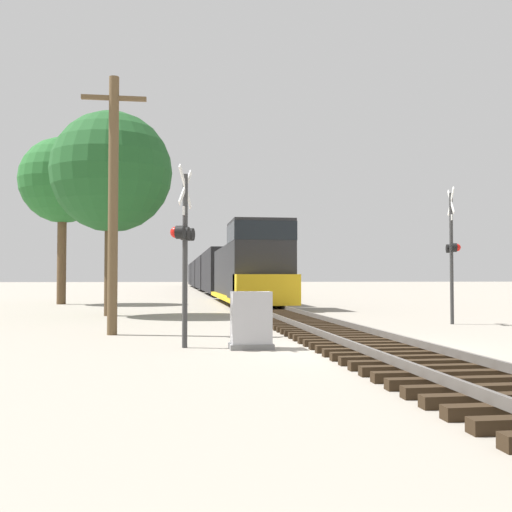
% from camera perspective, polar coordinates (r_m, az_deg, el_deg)
% --- Properties ---
extents(ground_plane, '(400.00, 400.00, 0.00)m').
position_cam_1_polar(ground_plane, '(13.47, 10.88, -8.82)').
color(ground_plane, gray).
extents(rail_track_bed, '(2.60, 160.00, 0.31)m').
position_cam_1_polar(rail_track_bed, '(13.46, 10.87, -8.24)').
color(rail_track_bed, black).
rests_on(rail_track_bed, ground).
extents(freight_train, '(3.01, 88.76, 4.41)m').
position_cam_1_polar(freight_train, '(71.16, -4.44, -1.67)').
color(freight_train, '#232326').
rests_on(freight_train, ground).
extents(crossing_signal_near, '(0.58, 1.00, 4.12)m').
position_cam_1_polar(crossing_signal_near, '(13.75, -6.89, 1.52)').
color(crossing_signal_near, '#333333').
rests_on(crossing_signal_near, ground).
extents(crossing_signal_far, '(0.51, 1.01, 4.66)m').
position_cam_1_polar(crossing_signal_far, '(21.54, 18.18, 0.58)').
color(crossing_signal_far, '#333333').
rests_on(crossing_signal_far, ground).
extents(relay_cabinet, '(0.97, 0.64, 1.28)m').
position_cam_1_polar(relay_cabinet, '(13.46, -0.48, -6.17)').
color(relay_cabinet, slate).
rests_on(relay_cabinet, ground).
extents(utility_pole, '(1.80, 0.28, 7.25)m').
position_cam_1_polar(utility_pole, '(17.27, -13.45, 5.19)').
color(utility_pole, brown).
rests_on(utility_pole, ground).
extents(tree_far_right, '(5.04, 5.04, 8.54)m').
position_cam_1_polar(tree_far_right, '(26.01, -13.60, 7.72)').
color(tree_far_right, '#473521').
rests_on(tree_far_right, ground).
extents(tree_mid_background, '(5.11, 5.11, 9.97)m').
position_cam_1_polar(tree_mid_background, '(37.93, -17.94, 6.79)').
color(tree_mid_background, brown).
rests_on(tree_mid_background, ground).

